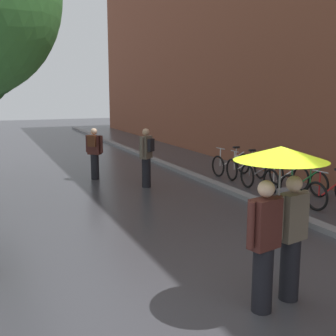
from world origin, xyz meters
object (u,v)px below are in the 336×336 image
at_px(parked_bicycle_3, 262,174).
at_px(pedestrian_walking_midground, 147,156).
at_px(parked_bicycle_1, 304,185).
at_px(parked_bicycle_5, 231,164).
at_px(parked_bicycle_2, 286,179).
at_px(litter_bin, 287,211).
at_px(couple_under_umbrella, 279,199).
at_px(pedestrian_walking_far, 94,152).
at_px(parked_bicycle_0, 332,193).
at_px(parked_bicycle_4, 246,168).

relative_size(parked_bicycle_3, pedestrian_walking_midground, 0.63).
bearing_deg(parked_bicycle_1, parked_bicycle_5, 90.71).
xyz_separation_m(parked_bicycle_2, parked_bicycle_3, (-0.16, 0.91, 0.00)).
bearing_deg(litter_bin, couple_under_umbrella, -131.08).
relative_size(parked_bicycle_5, pedestrian_walking_far, 0.69).
xyz_separation_m(parked_bicycle_0, parked_bicycle_1, (-0.03, 0.94, 0.00)).
xyz_separation_m(parked_bicycle_0, parked_bicycle_3, (-0.12, 2.65, 0.00)).
xyz_separation_m(parked_bicycle_1, pedestrian_walking_midground, (-3.27, 2.94, 0.54)).
relative_size(couple_under_umbrella, pedestrian_walking_midground, 1.22).
height_order(parked_bicycle_4, pedestrian_walking_far, pedestrian_walking_far).
relative_size(parked_bicycle_1, litter_bin, 1.31).
xyz_separation_m(parked_bicycle_1, parked_bicycle_4, (0.03, 2.73, 0.00)).
distance_m(parked_bicycle_3, parked_bicycle_4, 1.03).
relative_size(parked_bicycle_4, litter_bin, 1.32).
height_order(parked_bicycle_2, litter_bin, parked_bicycle_2).
bearing_deg(pedestrian_walking_midground, parked_bicycle_1, -41.97).
bearing_deg(parked_bicycle_1, parked_bicycle_2, 84.99).
bearing_deg(parked_bicycle_1, litter_bin, -137.51).
relative_size(pedestrian_walking_midground, pedestrian_walking_far, 1.06).
height_order(parked_bicycle_0, parked_bicycle_5, same).
bearing_deg(parked_bicycle_3, parked_bicycle_5, 88.52).
bearing_deg(parked_bicycle_0, parked_bicycle_3, 92.51).
relative_size(parked_bicycle_5, couple_under_umbrella, 0.54).
relative_size(parked_bicycle_1, parked_bicycle_3, 1.02).
height_order(couple_under_umbrella, pedestrian_walking_far, couple_under_umbrella).
distance_m(parked_bicycle_2, couple_under_umbrella, 6.69).
xyz_separation_m(parked_bicycle_5, litter_bin, (-2.05, -5.46, 0.05)).
xyz_separation_m(parked_bicycle_5, couple_under_umbrella, (-4.11, -7.82, 1.05)).
height_order(parked_bicycle_0, parked_bicycle_4, same).
height_order(parked_bicycle_2, parked_bicycle_4, same).
bearing_deg(litter_bin, parked_bicycle_4, 65.45).
height_order(parked_bicycle_1, pedestrian_walking_far, pedestrian_walking_far).
bearing_deg(parked_bicycle_5, pedestrian_walking_far, 165.29).
bearing_deg(pedestrian_walking_midground, litter_bin, -76.44).
bearing_deg(litter_bin, parked_bicycle_3, 61.11).
bearing_deg(couple_under_umbrella, pedestrian_walking_far, 91.52).
height_order(parked_bicycle_1, parked_bicycle_3, same).
bearing_deg(couple_under_umbrella, parked_bicycle_3, 55.87).
distance_m(parked_bicycle_2, parked_bicycle_3, 0.92).
height_order(parked_bicycle_4, parked_bicycle_5, same).
bearing_deg(litter_bin, parked_bicycle_2, 51.52).
bearing_deg(pedestrian_walking_far, parked_bicycle_2, -40.96).
xyz_separation_m(parked_bicycle_4, pedestrian_walking_far, (-4.42, 1.95, 0.50)).
bearing_deg(pedestrian_walking_midground, parked_bicycle_5, 10.51).
relative_size(litter_bin, pedestrian_walking_midground, 0.49).
relative_size(litter_bin, pedestrian_walking_far, 0.52).
height_order(parked_bicycle_0, litter_bin, parked_bicycle_0).
xyz_separation_m(parked_bicycle_1, parked_bicycle_2, (0.07, 0.81, 0.00)).
xyz_separation_m(parked_bicycle_4, parked_bicycle_5, (-0.07, 0.81, 0.00)).
height_order(parked_bicycle_4, couple_under_umbrella, couple_under_umbrella).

